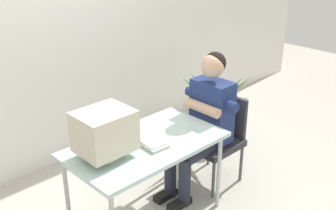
{
  "coord_description": "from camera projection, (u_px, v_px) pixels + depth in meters",
  "views": [
    {
      "loc": [
        -1.86,
        -2.17,
        2.3
      ],
      "look_at": [
        0.25,
        0.0,
        0.99
      ],
      "focal_mm": 43.9,
      "sensor_mm": 36.0,
      "label": 1
    }
  ],
  "objects": [
    {
      "name": "keyboard",
      "position": [
        145.0,
        139.0,
        3.26
      ],
      "size": [
        0.2,
        0.45,
        0.03
      ],
      "color": "silver",
      "rests_on": "desk"
    },
    {
      "name": "person_seated",
      "position": [
        204.0,
        119.0,
        3.72
      ],
      "size": [
        0.74,
        0.57,
        1.31
      ],
      "color": "navy",
      "rests_on": "ground_plane"
    },
    {
      "name": "crt_monitor",
      "position": [
        105.0,
        132.0,
        2.97
      ],
      "size": [
        0.41,
        0.33,
        0.36
      ],
      "color": "beige",
      "rests_on": "desk"
    },
    {
      "name": "wall_back",
      "position": [
        74.0,
        16.0,
        4.05
      ],
      "size": [
        8.0,
        0.1,
        3.0
      ],
      "primitive_type": "cube",
      "color": "silver",
      "rests_on": "ground_plane"
    },
    {
      "name": "desk",
      "position": [
        146.0,
        149.0,
        3.26
      ],
      "size": [
        1.26,
        0.72,
        0.74
      ],
      "color": "#B7B7BC",
      "rests_on": "ground_plane"
    },
    {
      "name": "potted_plant",
      "position": [
        215.0,
        112.0,
        4.5
      ],
      "size": [
        0.85,
        0.85,
        0.89
      ],
      "color": "#4C4C51",
      "rests_on": "ground_plane"
    },
    {
      "name": "office_chair",
      "position": [
        217.0,
        135.0,
        3.93
      ],
      "size": [
        0.48,
        0.48,
        0.85
      ],
      "color": "#4C4C51",
      "rests_on": "ground_plane"
    }
  ]
}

